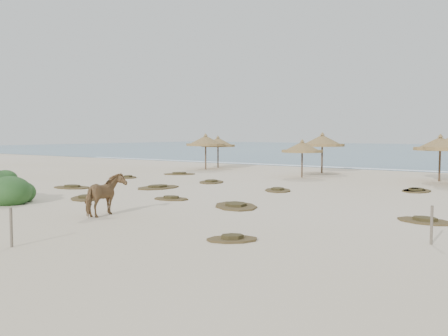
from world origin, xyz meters
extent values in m
plane|color=beige|center=(0.00, 0.00, 0.00)|extent=(160.00, 160.00, 0.00)
cube|color=white|center=(0.00, 26.00, 0.00)|extent=(70.00, 0.60, 0.01)
cylinder|color=#503A29|center=(-12.04, 19.82, 1.02)|extent=(0.12, 0.12, 2.05)
cylinder|color=olive|center=(-12.04, 19.82, 1.87)|extent=(3.63, 3.63, 0.18)
cone|color=olive|center=(-12.04, 19.82, 2.20)|extent=(3.51, 3.51, 0.73)
cone|color=olive|center=(-12.04, 19.82, 2.63)|extent=(0.35, 0.35, 0.21)
cylinder|color=#503A29|center=(-11.65, 17.62, 1.10)|extent=(0.13, 0.13, 2.19)
cylinder|color=olive|center=(-11.65, 17.62, 2.00)|extent=(4.03, 4.03, 0.19)
cone|color=olive|center=(-11.65, 17.62, 2.35)|extent=(3.90, 3.90, 0.78)
cone|color=olive|center=(-11.65, 17.62, 2.82)|extent=(0.38, 0.38, 0.23)
cylinder|color=#503A29|center=(-2.45, 19.69, 1.13)|extent=(0.13, 0.13, 2.25)
cylinder|color=olive|center=(-2.45, 19.69, 2.06)|extent=(3.97, 3.97, 0.19)
cone|color=olive|center=(-2.45, 19.69, 2.41)|extent=(3.84, 3.84, 0.80)
cone|color=olive|center=(-2.45, 19.69, 2.90)|extent=(0.39, 0.39, 0.24)
cylinder|color=#503A29|center=(-2.00, 15.61, 0.95)|extent=(0.11, 0.11, 1.91)
cylinder|color=olive|center=(-2.00, 15.61, 1.74)|extent=(3.34, 3.34, 0.16)
cone|color=olive|center=(-2.00, 15.61, 2.04)|extent=(3.23, 3.23, 0.68)
cone|color=olive|center=(-2.00, 15.61, 2.45)|extent=(0.33, 0.33, 0.20)
cylinder|color=#503A29|center=(6.03, 18.06, 1.09)|extent=(0.12, 0.12, 2.17)
cylinder|color=olive|center=(6.03, 18.06, 1.98)|extent=(3.88, 3.88, 0.19)
cone|color=olive|center=(6.03, 18.06, 2.33)|extent=(3.75, 3.75, 0.78)
cone|color=olive|center=(6.03, 18.06, 2.79)|extent=(0.37, 0.37, 0.23)
imported|color=brown|center=(-0.61, -2.39, 0.74)|extent=(1.23, 1.91, 1.49)
cylinder|color=#6D6351|center=(1.23, -7.08, 0.51)|extent=(0.09, 0.09, 1.03)
cylinder|color=#6D6351|center=(9.92, -0.45, 0.52)|extent=(0.10, 0.10, 1.03)
ellipsoid|color=#2F5C27|center=(-6.09, -2.74, 0.50)|extent=(1.78, 1.78, 1.33)
ellipsoid|color=#2F5C27|center=(-6.43, -2.07, 0.39)|extent=(1.33, 1.33, 1.00)
ellipsoid|color=#2F5C27|center=(-6.76, -2.51, 1.00)|extent=(1.00, 1.00, 0.75)
camera|label=1|loc=(13.06, -14.16, 2.93)|focal=40.00mm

